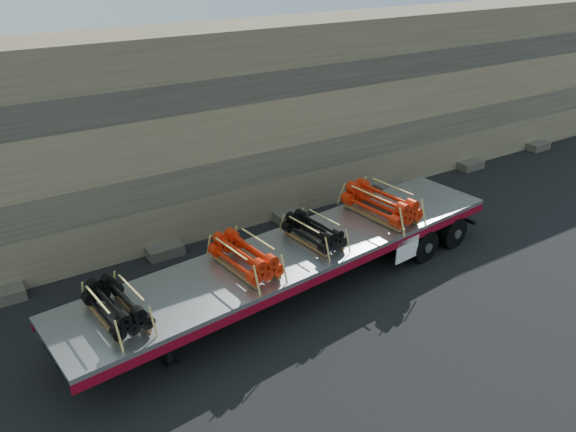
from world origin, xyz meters
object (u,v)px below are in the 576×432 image
Objects in this scene: trailer at (298,269)px; bundle_front at (117,307)px; bundle_midfront at (245,257)px; bundle_rear at (381,204)px; bundle_midrear at (314,232)px.

bundle_front is (-5.52, -0.57, 1.07)m from trailer.
bundle_rear is (5.32, 0.55, 0.06)m from bundle_midfront.
bundle_rear reaches higher than bundle_front.
bundle_midfront is 0.87× the size of bundle_rear.
bundle_rear is at bearing 0.00° from bundle_midrear.
bundle_midrear is (2.46, 0.26, -0.04)m from bundle_midfront.
bundle_front is 6.15m from bundle_midrear.
bundle_front is 9.02m from bundle_rear.
bundle_midfront is at bearing -180.00° from trailer.
bundle_midfront is (3.65, 0.38, 0.03)m from bundle_front.
bundle_midrear is at bearing -0.00° from bundle_front.
trailer is 3.66m from bundle_rear.
bundle_rear is (8.97, 0.93, 0.08)m from bundle_front.
trailer is 1.22m from bundle_midrear.
bundle_midfront reaches higher than bundle_front.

